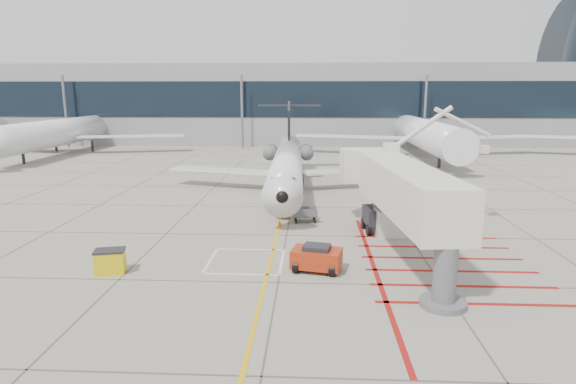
{
  "coord_description": "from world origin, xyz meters",
  "views": [
    {
      "loc": [
        1.58,
        -26.26,
        9.23
      ],
      "look_at": [
        0.0,
        6.0,
        2.5
      ],
      "focal_mm": 30.0,
      "sensor_mm": 36.0,
      "label": 1
    }
  ],
  "objects_px": {
    "regional_jet": "(286,153)",
    "spill_bin": "(110,261)",
    "jet_bridge": "(406,199)",
    "pushback_tug": "(317,257)"
  },
  "relations": [
    {
      "from": "pushback_tug",
      "to": "regional_jet",
      "type": "bearing_deg",
      "value": 110.48
    },
    {
      "from": "jet_bridge",
      "to": "spill_bin",
      "type": "relative_size",
      "value": 12.04
    },
    {
      "from": "regional_jet",
      "to": "jet_bridge",
      "type": "height_order",
      "value": "regional_jet"
    },
    {
      "from": "regional_jet",
      "to": "jet_bridge",
      "type": "relative_size",
      "value": 1.73
    },
    {
      "from": "regional_jet",
      "to": "jet_bridge",
      "type": "xyz_separation_m",
      "value": [
        7.44,
        -15.94,
        -0.47
      ]
    },
    {
      "from": "jet_bridge",
      "to": "regional_jet",
      "type": "bearing_deg",
      "value": 109.16
    },
    {
      "from": "jet_bridge",
      "to": "pushback_tug",
      "type": "distance_m",
      "value": 5.95
    },
    {
      "from": "regional_jet",
      "to": "spill_bin",
      "type": "relative_size",
      "value": 20.85
    },
    {
      "from": "regional_jet",
      "to": "pushback_tug",
      "type": "relative_size",
      "value": 12.01
    },
    {
      "from": "jet_bridge",
      "to": "pushback_tug",
      "type": "bearing_deg",
      "value": -164.36
    }
  ]
}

